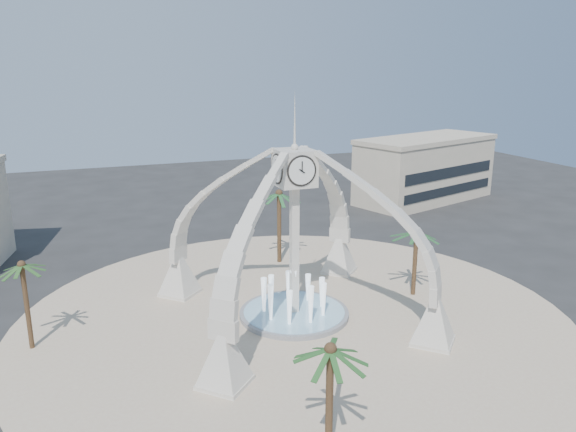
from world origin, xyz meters
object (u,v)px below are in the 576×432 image
object	(u,v)px
fountain	(294,313)
palm_north	(279,194)
clock_tower	(294,232)
palm_east	(417,233)
palm_west	(22,266)
palm_south	(330,351)

from	to	relation	value
fountain	palm_north	world-z (taller)	palm_north
clock_tower	palm_east	size ratio (longest dim) A/B	2.99
clock_tower	palm_west	distance (m)	17.79
palm_west	palm_south	distance (m)	21.27
palm_west	palm_south	xyz separation A→B (m)	(13.62, -16.33, -0.18)
clock_tower	palm_south	bearing A→B (deg)	-105.45
clock_tower	fountain	size ratio (longest dim) A/B	2.24
clock_tower	palm_south	size ratio (longest dim) A/B	2.85
clock_tower	palm_north	world-z (taller)	clock_tower
palm_east	palm_north	size ratio (longest dim) A/B	0.81
palm_west	palm_south	world-z (taller)	palm_west
clock_tower	palm_east	world-z (taller)	clock_tower
fountain	palm_south	bearing A→B (deg)	-105.45
palm_west	palm_south	size ratio (longest dim) A/B	1.02
palm_east	palm_west	bearing A→B (deg)	177.43
clock_tower	palm_north	xyz separation A→B (m)	(2.99, 11.39, 0.03)
palm_south	palm_north	bearing A→B (deg)	74.87
palm_east	palm_south	bearing A→B (deg)	-133.80
palm_east	palm_south	xyz separation A→B (m)	(-14.45, -15.07, 0.29)
fountain	palm_south	world-z (taller)	palm_south
clock_tower	palm_north	distance (m)	11.78
palm_east	palm_west	xyz separation A→B (m)	(-28.07, 1.26, 0.46)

